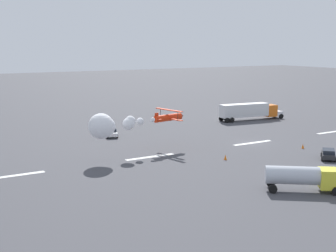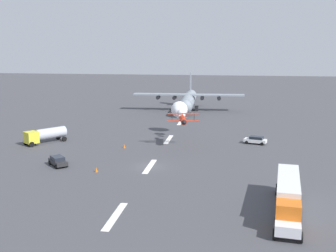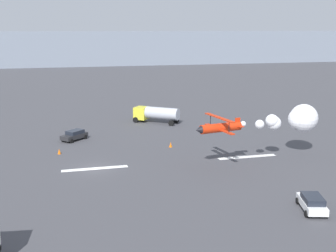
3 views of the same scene
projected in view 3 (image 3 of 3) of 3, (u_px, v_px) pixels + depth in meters
The scene contains 10 objects.
ground_plane at pixel (95, 169), 52.31m from camera, with size 440.00×440.00×0.00m, color #424247.
runway_stripe_4 at pixel (95, 169), 52.31m from camera, with size 8.00×0.90×0.01m, color white.
runway_stripe_5 at pixel (247, 157), 57.09m from camera, with size 8.00×0.90×0.01m, color white.
mountain_ridge_distant at pixel (66, 49), 194.76m from camera, with size 396.00×16.00×15.35m, color gray.
stunt_biplane_red at pixel (292, 120), 55.72m from camera, with size 17.66×7.18×3.67m.
fuel_tanker_truck at pixel (156, 113), 77.29m from camera, with size 8.03×6.98×2.90m.
followme_car_yellow at pixel (312, 203), 40.03m from camera, with size 2.94×4.61×1.52m.
airport_staff_sedan at pixel (74, 135), 65.49m from camera, with size 4.31×4.19×1.52m.
traffic_cone_near at pixel (59, 151), 58.29m from camera, with size 0.44×0.44×0.75m, color orange.
traffic_cone_far at pixel (171, 145), 61.71m from camera, with size 0.44×0.44×0.75m, color orange.
Camera 3 is at (-3.65, -50.53, 16.58)m, focal length 46.15 mm.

